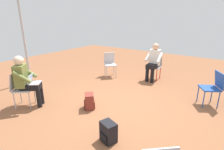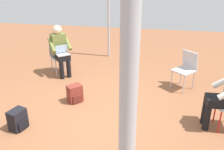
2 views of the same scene
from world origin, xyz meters
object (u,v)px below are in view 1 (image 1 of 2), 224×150
chair_southeast (20,87)px  person_with_laptop (26,79)px  person_in_white (154,60)px  chair_west (155,65)px  chair_southwest (110,63)px  chair_northwest (213,86)px  backpack_near_laptop_user (108,133)px  backpack_by_empty_chair (89,102)px

chair_southeast → person_with_laptop: (-0.11, 0.13, 0.20)m
person_with_laptop → person_in_white: bearing=114.3°
person_with_laptop → chair_west: bearing=115.4°
person_in_white → person_with_laptop: bearing=62.8°
chair_west → chair_southwest: (0.66, -1.44, 0.00)m
chair_west → person_in_white: person_in_white is taller
chair_southwest → chair_northwest: bearing=125.4°
backpack_near_laptop_user → chair_southeast: bearing=-85.3°
chair_southeast → backpack_near_laptop_user: 2.48m
chair_southwest → backpack_by_empty_chair: bearing=66.7°
chair_southwest → person_in_white: 1.54m
chair_southwest → backpack_near_laptop_user: bearing=77.7°
chair_northwest → person_with_laptop: size_ratio=0.69×
person_in_white → backpack_by_empty_chair: bearing=80.0°
person_in_white → chair_southeast: bearing=61.8°
chair_southeast → person_with_laptop: 0.26m
chair_northwest → backpack_near_laptop_user: size_ratio=2.36×
person_in_white → chair_northwest: bearing=153.7°
chair_west → chair_southeast: same height
person_in_white → backpack_by_empty_chair: 2.81m
backpack_by_empty_chair → person_with_laptop: bearing=-59.3°
person_in_white → backpack_near_laptop_user: person_in_white is taller
chair_southeast → backpack_near_laptop_user: size_ratio=2.36×
chair_southeast → person_with_laptop: person_with_laptop is taller
chair_west → person_with_laptop: person_with_laptop is taller
backpack_near_laptop_user → person_in_white: bearing=-169.3°
chair_northwest → person_with_laptop: (2.60, -3.57, 0.20)m
chair_west → backpack_near_laptop_user: chair_west is taller
chair_west → chair_southeast: size_ratio=1.00×
chair_southwest → backpack_by_empty_chair: (2.23, 1.03, -0.34)m
chair_northwest → person_in_white: (-0.88, -1.88, 0.20)m
person_with_laptop → chair_southeast: bearing=-90.0°
chair_southeast → backpack_by_empty_chair: size_ratio=2.36×
chair_northwest → person_in_white: person_in_white is taller
chair_southwest → chair_west: bearing=156.6°
chair_west → person_with_laptop: 4.02m
chair_northwest → backpack_near_laptop_user: (2.51, -1.25, -0.34)m
chair_west → person_in_white: 0.26m
chair_west → chair_northwest: size_ratio=1.00×
chair_southeast → person_in_white: size_ratio=0.69×
person_with_laptop → person_in_white: (-3.48, 1.68, 0.00)m
person_in_white → backpack_near_laptop_user: bearing=99.3°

